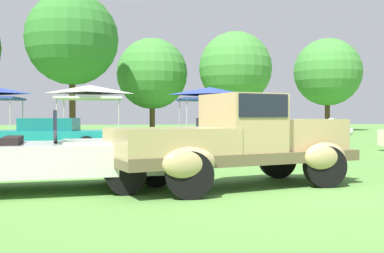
{
  "coord_description": "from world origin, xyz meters",
  "views": [
    {
      "loc": [
        -2.81,
        -7.86,
        1.31
      ],
      "look_at": [
        -1.19,
        2.57,
        1.06
      ],
      "focal_mm": 44.09,
      "sensor_mm": 36.0,
      "label": 1
    }
  ],
  "objects_px": {
    "show_car_teal": "(54,136)",
    "canopy_tent_right_field": "(210,93)",
    "show_car_charcoal": "(223,134)",
    "neighbor_convertible": "(47,158)",
    "feature_pickup_truck": "(238,140)",
    "canopy_tent_center_field": "(90,91)"
  },
  "relations": [
    {
      "from": "canopy_tent_center_field",
      "to": "canopy_tent_right_field",
      "type": "height_order",
      "value": "same"
    },
    {
      "from": "show_car_teal",
      "to": "canopy_tent_right_field",
      "type": "height_order",
      "value": "canopy_tent_right_field"
    },
    {
      "from": "canopy_tent_right_field",
      "to": "show_car_teal",
      "type": "bearing_deg",
      "value": -137.17
    },
    {
      "from": "neighbor_convertible",
      "to": "show_car_charcoal",
      "type": "bearing_deg",
      "value": 61.35
    },
    {
      "from": "feature_pickup_truck",
      "to": "show_car_teal",
      "type": "distance_m",
      "value": 9.36
    },
    {
      "from": "show_car_charcoal",
      "to": "canopy_tent_right_field",
      "type": "relative_size",
      "value": 1.4
    },
    {
      "from": "feature_pickup_truck",
      "to": "canopy_tent_center_field",
      "type": "xyz_separation_m",
      "value": [
        -3.45,
        13.76,
        1.55
      ]
    },
    {
      "from": "canopy_tent_center_field",
      "to": "canopy_tent_right_field",
      "type": "xyz_separation_m",
      "value": [
        5.76,
        0.7,
        0.0
      ]
    },
    {
      "from": "show_car_teal",
      "to": "canopy_tent_center_field",
      "type": "distance_m",
      "value": 5.85
    },
    {
      "from": "show_car_teal",
      "to": "canopy_tent_center_field",
      "type": "bearing_deg",
      "value": 80.61
    },
    {
      "from": "show_car_charcoal",
      "to": "canopy_tent_right_field",
      "type": "xyz_separation_m",
      "value": [
        0.43,
        4.75,
        1.82
      ]
    },
    {
      "from": "feature_pickup_truck",
      "to": "canopy_tent_center_field",
      "type": "relative_size",
      "value": 1.65
    },
    {
      "from": "show_car_teal",
      "to": "show_car_charcoal",
      "type": "distance_m",
      "value": 6.4
    },
    {
      "from": "canopy_tent_center_field",
      "to": "neighbor_convertible",
      "type": "bearing_deg",
      "value": -89.72
    },
    {
      "from": "neighbor_convertible",
      "to": "show_car_charcoal",
      "type": "height_order",
      "value": "neighbor_convertible"
    },
    {
      "from": "canopy_tent_center_field",
      "to": "canopy_tent_right_field",
      "type": "bearing_deg",
      "value": 6.92
    },
    {
      "from": "feature_pickup_truck",
      "to": "show_car_teal",
      "type": "xyz_separation_m",
      "value": [
        -4.36,
        8.28,
        -0.27
      ]
    },
    {
      "from": "feature_pickup_truck",
      "to": "show_car_charcoal",
      "type": "relative_size",
      "value": 1.15
    },
    {
      "from": "show_car_charcoal",
      "to": "canopy_tent_center_field",
      "type": "bearing_deg",
      "value": 142.8
    },
    {
      "from": "feature_pickup_truck",
      "to": "show_car_charcoal",
      "type": "xyz_separation_m",
      "value": [
        1.88,
        9.71,
        -0.27
      ]
    },
    {
      "from": "feature_pickup_truck",
      "to": "canopy_tent_right_field",
      "type": "bearing_deg",
      "value": 80.93
    },
    {
      "from": "feature_pickup_truck",
      "to": "canopy_tent_right_field",
      "type": "relative_size",
      "value": 1.6
    }
  ]
}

